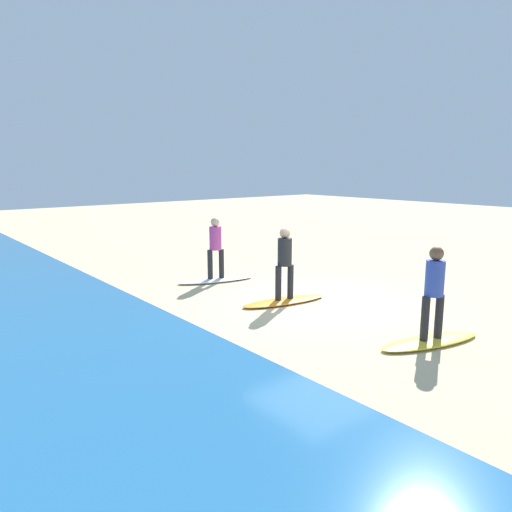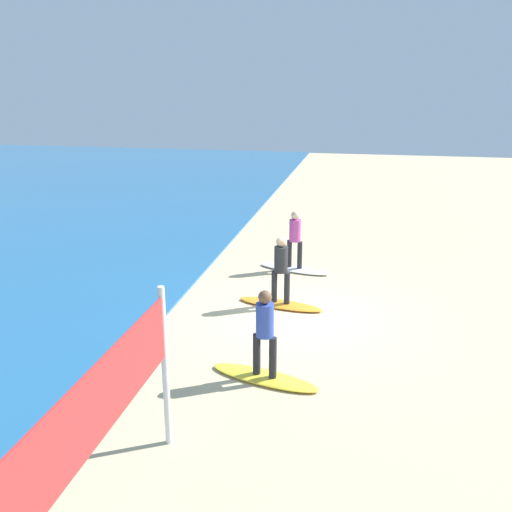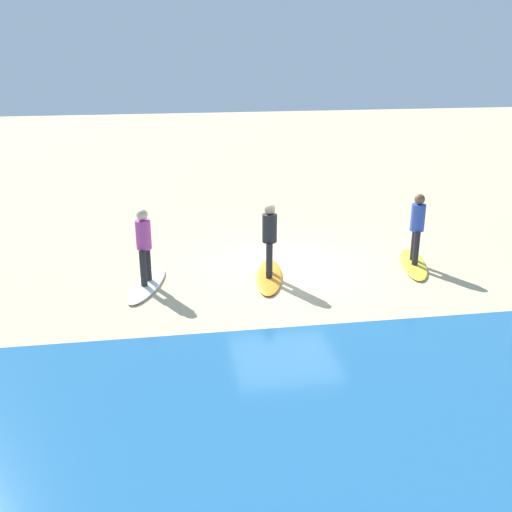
% 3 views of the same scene
% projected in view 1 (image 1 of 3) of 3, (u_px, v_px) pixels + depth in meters
% --- Properties ---
extents(ground_plane, '(60.00, 60.00, 0.00)m').
position_uv_depth(ground_plane, '(316.00, 303.00, 10.78)').
color(ground_plane, '#CCB789').
extents(surfboard_yellow, '(1.08, 2.17, 0.09)m').
position_uv_depth(surfboard_yellow, '(430.00, 341.00, 8.33)').
color(surfboard_yellow, yellow).
rests_on(surfboard_yellow, ground).
extents(surfer_yellow, '(0.32, 0.45, 1.64)m').
position_uv_depth(surfer_yellow, '(434.00, 286.00, 8.15)').
color(surfer_yellow, '#232328').
rests_on(surfer_yellow, surfboard_yellow).
extents(surfboard_orange, '(0.96, 2.17, 0.09)m').
position_uv_depth(surfboard_orange, '(284.00, 301.00, 10.82)').
color(surfboard_orange, orange).
rests_on(surfboard_orange, ground).
extents(surfer_orange, '(0.32, 0.45, 1.64)m').
position_uv_depth(surfer_orange, '(285.00, 258.00, 10.63)').
color(surfer_orange, '#232328').
rests_on(surfer_orange, surfboard_orange).
extents(surfboard_white, '(1.12, 2.17, 0.09)m').
position_uv_depth(surfboard_white, '(216.00, 280.00, 12.84)').
color(surfboard_white, white).
rests_on(surfboard_white, ground).
extents(surfer_white, '(0.32, 0.45, 1.64)m').
position_uv_depth(surfer_white, '(215.00, 243.00, 12.66)').
color(surfer_white, '#232328').
rests_on(surfer_white, surfboard_white).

